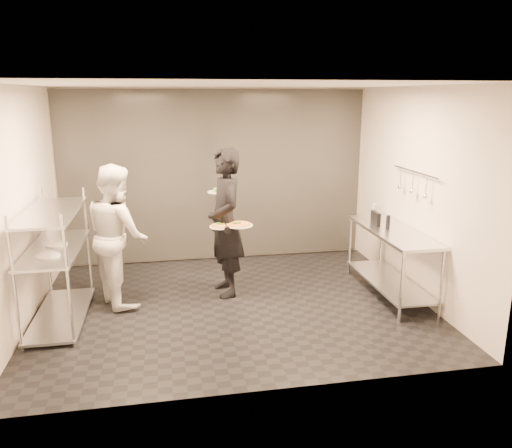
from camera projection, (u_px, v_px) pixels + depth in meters
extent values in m
cube|color=black|center=(233.00, 305.00, 6.57)|extent=(5.00, 4.00, 0.00)
cube|color=white|center=(231.00, 85.00, 5.86)|extent=(5.00, 4.00, 0.00)
cube|color=beige|center=(215.00, 176.00, 8.12)|extent=(5.00, 0.00, 2.80)
cube|color=beige|center=(264.00, 248.00, 4.31)|extent=(5.00, 0.00, 2.80)
cube|color=beige|center=(18.00, 209.00, 5.77)|extent=(0.00, 4.00, 2.80)
cube|color=beige|center=(418.00, 194.00, 6.66)|extent=(0.00, 4.00, 2.80)
cube|color=white|center=(216.00, 176.00, 8.09)|extent=(4.90, 0.04, 2.74)
cylinder|color=silver|center=(14.00, 285.00, 5.22)|extent=(0.04, 0.04, 1.50)
cylinder|color=silver|center=(46.00, 244.00, 6.68)|extent=(0.04, 0.04, 1.50)
cylinder|color=silver|center=(68.00, 282.00, 5.31)|extent=(0.04, 0.04, 1.50)
cylinder|color=silver|center=(88.00, 241.00, 6.78)|extent=(0.04, 0.04, 1.50)
cube|color=#B9BDC4|center=(62.00, 314.00, 6.17)|extent=(0.60, 1.60, 0.03)
cube|color=#B9BDC4|center=(55.00, 249.00, 5.96)|extent=(0.60, 1.60, 0.03)
cube|color=#B9BDC4|center=(51.00, 212.00, 5.85)|extent=(0.60, 1.60, 0.03)
cylinder|color=white|center=(48.00, 256.00, 5.62)|extent=(0.26, 0.26, 0.01)
cylinder|color=white|center=(56.00, 244.00, 6.05)|extent=(0.26, 0.26, 0.01)
cylinder|color=silver|center=(402.00, 287.00, 5.97)|extent=(0.04, 0.04, 0.90)
cylinder|color=silver|center=(350.00, 246.00, 7.61)|extent=(0.04, 0.04, 0.90)
cylinder|color=silver|center=(441.00, 284.00, 6.07)|extent=(0.04, 0.04, 0.90)
cylinder|color=silver|center=(382.00, 244.00, 7.70)|extent=(0.04, 0.04, 0.90)
cube|color=#B9BDC4|center=(389.00, 281.00, 6.91)|extent=(0.57, 1.71, 0.03)
cube|color=#B9BDC4|center=(393.00, 231.00, 6.73)|extent=(0.60, 1.80, 0.04)
cylinder|color=silver|center=(415.00, 172.00, 6.57)|extent=(0.02, 1.20, 0.02)
cylinder|color=silver|center=(426.00, 186.00, 6.27)|extent=(0.01, 0.01, 0.22)
sphere|color=silver|center=(426.00, 196.00, 6.30)|extent=(0.07, 0.07, 0.07)
cylinder|color=silver|center=(413.00, 182.00, 6.60)|extent=(0.01, 0.01, 0.22)
sphere|color=silver|center=(412.00, 191.00, 6.63)|extent=(0.07, 0.07, 0.07)
cylinder|color=silver|center=(401.00, 177.00, 6.93)|extent=(0.01, 0.01, 0.22)
sphere|color=silver|center=(400.00, 187.00, 6.97)|extent=(0.07, 0.07, 0.07)
imported|color=black|center=(225.00, 223.00, 6.73)|extent=(0.59, 0.80, 2.02)
imported|color=silver|center=(118.00, 235.00, 6.46)|extent=(1.00, 1.10, 1.85)
cylinder|color=white|center=(221.00, 227.00, 6.50)|extent=(0.30, 0.30, 0.01)
cylinder|color=#BC7944|center=(221.00, 226.00, 6.50)|extent=(0.26, 0.26, 0.02)
cylinder|color=#B54C18|center=(221.00, 225.00, 6.50)|extent=(0.23, 0.23, 0.01)
sphere|color=#1E5714|center=(221.00, 224.00, 6.50)|extent=(0.04, 0.04, 0.04)
cylinder|color=white|center=(239.00, 225.00, 6.55)|extent=(0.35, 0.35, 0.01)
cylinder|color=#BC7944|center=(239.00, 224.00, 6.55)|extent=(0.31, 0.31, 0.02)
cylinder|color=#B54C18|center=(239.00, 224.00, 6.54)|extent=(0.27, 0.27, 0.01)
sphere|color=#1E5714|center=(239.00, 223.00, 6.54)|extent=(0.04, 0.04, 0.04)
cylinder|color=white|center=(218.00, 192.00, 6.94)|extent=(0.29, 0.29, 0.01)
ellipsoid|color=#296B1A|center=(218.00, 189.00, 6.94)|extent=(0.13, 0.13, 0.07)
cube|color=black|center=(376.00, 218.00, 6.96)|extent=(0.06, 0.26, 0.18)
cylinder|color=gray|center=(374.00, 213.00, 7.12)|extent=(0.07, 0.07, 0.26)
cylinder|color=gray|center=(376.00, 212.00, 7.28)|extent=(0.06, 0.06, 0.20)
cylinder|color=black|center=(388.00, 222.00, 6.73)|extent=(0.06, 0.06, 0.19)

